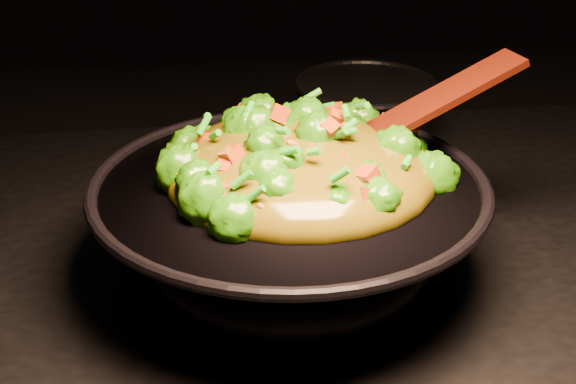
{
  "coord_description": "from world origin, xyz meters",
  "views": [
    {
      "loc": [
        -0.2,
        -0.93,
        1.46
      ],
      "look_at": [
        -0.07,
        -0.07,
        1.02
      ],
      "focal_mm": 50.0,
      "sensor_mm": 36.0,
      "label": 1
    }
  ],
  "objects": [
    {
      "name": "back_pot",
      "position": [
        0.11,
        0.29,
        0.96
      ],
      "size": [
        0.24,
        0.24,
        0.13
      ],
      "primitive_type": "cylinder",
      "rotation": [
        0.0,
        0.0,
        -0.07
      ],
      "color": "black",
      "rests_on": "stovetop"
    },
    {
      "name": "stir_fry",
      "position": [
        -0.05,
        -0.06,
        1.09
      ],
      "size": [
        0.43,
        0.43,
        0.11
      ],
      "primitive_type": null,
      "rotation": [
        0.0,
        0.0,
        0.38
      ],
      "color": "#2A7408",
      "rests_on": "wok"
    },
    {
      "name": "wok",
      "position": [
        -0.07,
        -0.08,
        0.97
      ],
      "size": [
        0.5,
        0.5,
        0.13
      ],
      "primitive_type": null,
      "rotation": [
        0.0,
        0.0,
        -0.08
      ],
      "color": "black",
      "rests_on": "stovetop"
    },
    {
      "name": "spatula",
      "position": [
        0.07,
        -0.04,
        1.09
      ],
      "size": [
        0.33,
        0.11,
        0.14
      ],
      "primitive_type": "cube",
      "rotation": [
        0.0,
        -0.38,
        0.19
      ],
      "color": "#3E1204",
      "rests_on": "wok"
    }
  ]
}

